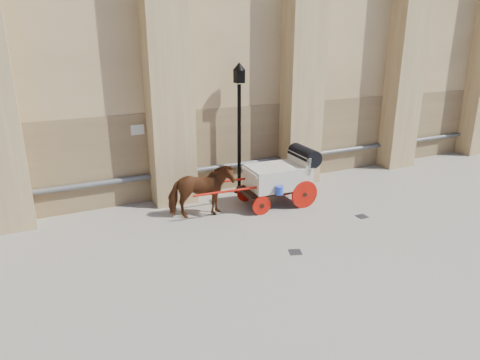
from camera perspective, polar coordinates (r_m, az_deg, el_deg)
ground at (r=12.06m, az=1.13°, el=-7.65°), size 90.00×90.00×0.00m
horse at (r=13.14m, az=-5.23°, el=-1.52°), size 2.10×1.21×1.67m
carriage at (r=14.16m, az=5.58°, el=0.71°), size 4.36×1.57×1.88m
street_lamp at (r=14.82m, az=-0.11°, el=7.25°), size 0.43×0.43×4.55m
drain_grate_near at (r=11.37m, az=7.37°, el=-9.50°), size 0.41×0.41×0.01m
drain_grate_far at (r=13.92m, az=15.96°, el=-4.69°), size 0.32×0.32×0.01m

